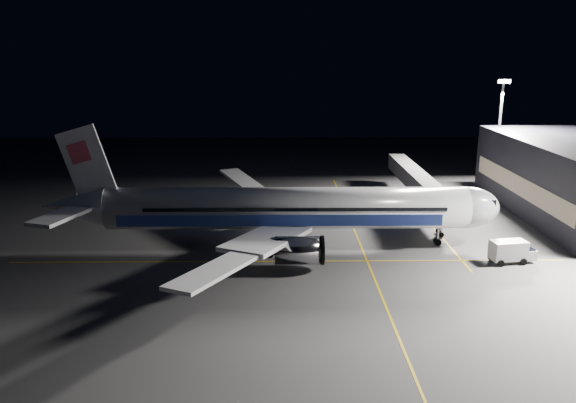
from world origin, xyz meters
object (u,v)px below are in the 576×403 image
Objects in this scene: baggage_tug at (268,210)px; safety_cone_c at (318,214)px; safety_cone_b at (324,214)px; service_truck at (512,251)px; floodlight_mast_north at (500,125)px; safety_cone_a at (238,216)px; jet_bridge at (419,182)px; airliner at (279,209)px.

baggage_tug is 3.25× the size of safety_cone_c.
baggage_tug is 9.15m from safety_cone_b.
safety_cone_c is (-22.81, 20.74, -1.19)m from service_truck.
floodlight_mast_north reaches higher than service_truck.
service_truck reaches higher than safety_cone_a.
floodlight_mast_north is 40.31m from safety_cone_b.
safety_cone_a is (-47.66, -18.77, -12.03)m from floodlight_mast_north.
jet_bridge is 17.05m from safety_cone_b.
safety_cone_a is 13.68m from safety_cone_b.
jet_bridge is at bearing 11.23° from baggage_tug.
service_truck is 30.22m from safety_cone_b.
safety_cone_a is (-4.61, -2.06, -0.36)m from baggage_tug.
floodlight_mast_north is 9.34× the size of baggage_tug.
floodlight_mast_north reaches higher than baggage_tug.
safety_cone_c is at bearing 128.36° from service_truck.
airliner is 15.54m from safety_cone_a.
safety_cone_b is (-34.00, -17.99, -12.06)m from floodlight_mast_north.
floodlight_mast_north is 30.39× the size of safety_cone_c.
safety_cone_b is at bearing -3.12° from baggage_tug.
airliner is at bearing 157.57° from service_truck.
jet_bridge reaches higher than service_truck.
floodlight_mast_north is at bearing 27.88° from safety_cone_b.
safety_cone_b is at bearing 63.19° from airliner.
floodlight_mast_north is at bearing 27.29° from safety_cone_c.
floodlight_mast_north is at bearing 37.74° from jet_bridge.
airliner reaches higher than jet_bridge.
safety_cone_a is at bearing -176.72° from safety_cone_b.
safety_cone_a is 1.00× the size of safety_cone_c.
jet_bridge is 25.68m from service_truck.
airliner reaches higher than service_truck.
airliner is at bearing -113.92° from safety_cone_c.
baggage_tug is at bearing 171.98° from safety_cone_b.
safety_cone_c is at bearing -3.96° from baggage_tug.
safety_cone_a is at bearing -170.74° from jet_bridge.
floodlight_mast_north is 30.47× the size of safety_cone_a.
safety_cone_a is at bearing -151.06° from baggage_tug.
floodlight_mast_north is 47.63m from baggage_tug.
safety_cone_b is 0.87m from safety_cone_c.
service_truck reaches higher than baggage_tug.
airliner is 27.75× the size of baggage_tug.
safety_cone_b is (13.66, 0.78, -0.03)m from safety_cone_a.
safety_cone_c is at bearing 3.50° from safety_cone_a.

